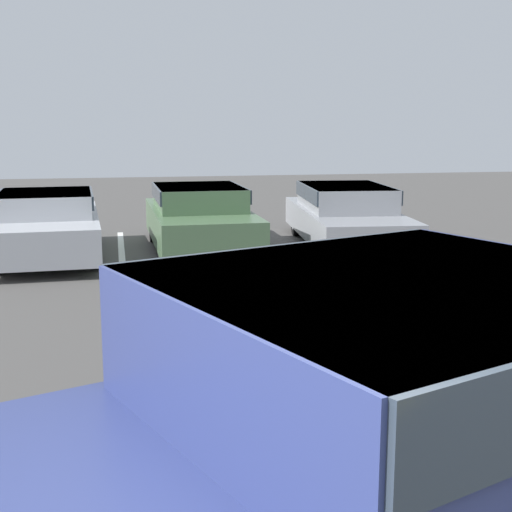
{
  "coord_description": "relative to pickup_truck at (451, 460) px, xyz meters",
  "views": [
    {
      "loc": [
        -0.6,
        -1.95,
        2.45
      ],
      "look_at": [
        0.88,
        5.54,
        1.0
      ],
      "focal_mm": 50.0,
      "sensor_mm": 36.0,
      "label": 1
    }
  ],
  "objects": [
    {
      "name": "stall_stripe_d",
      "position": [
        4.33,
        10.57,
        -0.91
      ],
      "size": [
        0.12,
        5.18,
        0.01
      ],
      "primitive_type": "cube",
      "color": "white",
      "rests_on": "ground_plane"
    },
    {
      "name": "stall_stripe_c",
      "position": [
        1.46,
        10.57,
        -0.91
      ],
      "size": [
        0.12,
        5.18,
        0.01
      ],
      "primitive_type": "cube",
      "color": "white",
      "rests_on": "ground_plane"
    },
    {
      "name": "parked_sedan_b",
      "position": [
        0.08,
        10.62,
        -0.25
      ],
      "size": [
        1.84,
        4.24,
        1.23
      ],
      "rotation": [
        0.0,
        0.0,
        -1.56
      ],
      "color": "#4C6B47",
      "rests_on": "ground_plane"
    },
    {
      "name": "parked_sedan_c",
      "position": [
        3.0,
        10.6,
        -0.27
      ],
      "size": [
        2.18,
        4.86,
        1.2
      ],
      "rotation": [
        0.0,
        0.0,
        -1.67
      ],
      "color": "gray",
      "rests_on": "ground_plane"
    },
    {
      "name": "pickup_truck",
      "position": [
        0.0,
        0.0,
        0.0
      ],
      "size": [
        6.0,
        3.96,
        1.81
      ],
      "rotation": [
        0.0,
        0.0,
        0.38
      ],
      "color": "navy",
      "rests_on": "ground_plane"
    },
    {
      "name": "parked_sedan_a",
      "position": [
        -2.72,
        10.43,
        -0.28
      ],
      "size": [
        2.01,
        4.28,
        1.19
      ],
      "rotation": [
        0.0,
        0.0,
        -1.52
      ],
      "color": "#B7BABF",
      "rests_on": "ground_plane"
    },
    {
      "name": "stall_stripe_b",
      "position": [
        -1.4,
        10.57,
        -0.91
      ],
      "size": [
        0.12,
        5.18,
        0.01
      ],
      "primitive_type": "cube",
      "color": "white",
      "rests_on": "ground_plane"
    }
  ]
}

